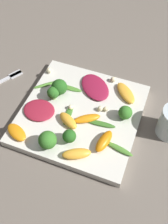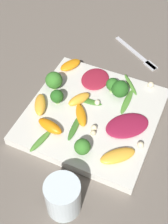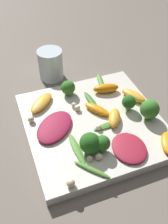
# 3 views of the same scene
# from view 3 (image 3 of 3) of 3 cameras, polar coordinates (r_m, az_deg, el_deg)

# --- Properties ---
(ground_plane) EXTENTS (2.40, 2.40, 0.00)m
(ground_plane) POSITION_cam_3_polar(r_m,az_deg,el_deg) (0.60, 2.04, -3.41)
(ground_plane) COLOR #6B6056
(plate) EXTENTS (0.30, 0.30, 0.02)m
(plate) POSITION_cam_3_polar(r_m,az_deg,el_deg) (0.60, 2.07, -2.66)
(plate) COLOR silver
(plate) RESTS_ON ground_plane
(drinking_glass) EXTENTS (0.07, 0.07, 0.08)m
(drinking_glass) POSITION_cam_3_polar(r_m,az_deg,el_deg) (0.73, -7.28, 10.24)
(drinking_glass) COLOR silver
(drinking_glass) RESTS_ON ground_plane
(radicchio_leaf_0) EXTENTS (0.12, 0.12, 0.01)m
(radicchio_leaf_0) POSITION_cam_3_polar(r_m,az_deg,el_deg) (0.57, -6.42, -3.19)
(radicchio_leaf_0) COLOR maroon
(radicchio_leaf_0) RESTS_ON plate
(radicchio_leaf_1) EXTENTS (0.07, 0.08, 0.01)m
(radicchio_leaf_1) POSITION_cam_3_polar(r_m,az_deg,el_deg) (0.54, 9.81, -7.68)
(radicchio_leaf_1) COLOR maroon
(radicchio_leaf_1) RESTS_ON plate
(orange_segment_0) EXTENTS (0.06, 0.07, 0.01)m
(orange_segment_0) POSITION_cam_3_polar(r_m,az_deg,el_deg) (0.60, 2.88, 0.59)
(orange_segment_0) COLOR orange
(orange_segment_0) RESTS_ON plate
(orange_segment_2) EXTENTS (0.05, 0.07, 0.02)m
(orange_segment_2) POSITION_cam_3_polar(r_m,az_deg,el_deg) (0.65, 10.73, 3.55)
(orange_segment_2) COLOR #FCAD33
(orange_segment_2) RESTS_ON plate
(orange_segment_3) EXTENTS (0.05, 0.06, 0.02)m
(orange_segment_3) POSITION_cam_3_polar(r_m,az_deg,el_deg) (0.58, 6.61, -1.23)
(orange_segment_3) COLOR #FCAD33
(orange_segment_3) RESTS_ON plate
(orange_segment_4) EXTENTS (0.07, 0.04, 0.02)m
(orange_segment_4) POSITION_cam_3_polar(r_m,az_deg,el_deg) (0.66, 4.79, 5.18)
(orange_segment_4) COLOR orange
(orange_segment_4) RESTS_ON plate
(orange_segment_5) EXTENTS (0.08, 0.08, 0.01)m
(orange_segment_5) POSITION_cam_3_polar(r_m,az_deg,el_deg) (0.63, -9.27, 2.00)
(orange_segment_5) COLOR #FCAD33
(orange_segment_5) RESTS_ON plate
(broccoli_floret_0) EXTENTS (0.04, 0.04, 0.05)m
(broccoli_floret_0) POSITION_cam_3_polar(r_m,az_deg,el_deg) (0.51, 1.33, -6.80)
(broccoli_floret_0) COLOR #7A9E51
(broccoli_floret_0) RESTS_ON plate
(broccoli_floret_1) EXTENTS (0.03, 0.03, 0.04)m
(broccoli_floret_1) POSITION_cam_3_polar(r_m,az_deg,el_deg) (0.61, 9.73, 2.11)
(broccoli_floret_1) COLOR #84AD5B
(broccoli_floret_1) RESTS_ON plate
(broccoli_floret_2) EXTENTS (0.04, 0.04, 0.05)m
(broccoli_floret_2) POSITION_cam_3_polar(r_m,az_deg,el_deg) (0.59, 14.09, 0.56)
(broccoli_floret_2) COLOR #7A9E51
(broccoli_floret_2) RESTS_ON plate
(broccoli_floret_3) EXTENTS (0.03, 0.03, 0.04)m
(broccoli_floret_3) POSITION_cam_3_polar(r_m,az_deg,el_deg) (0.64, -3.47, 5.30)
(broccoli_floret_3) COLOR #84AD5B
(broccoli_floret_3) RESTS_ON plate
(broccoli_floret_4) EXTENTS (0.03, 0.03, 0.04)m
(broccoli_floret_4) POSITION_cam_3_polar(r_m,az_deg,el_deg) (0.52, 3.99, -6.85)
(broccoli_floret_4) COLOR #84AD5B
(broccoli_floret_4) RESTS_ON plate
(arugula_sprig_0) EXTENTS (0.02, 0.08, 0.01)m
(arugula_sprig_0) POSITION_cam_3_polar(r_m,az_deg,el_deg) (0.63, 1.68, 2.30)
(arugula_sprig_0) COLOR #3D7528
(arugula_sprig_0) RESTS_ON plate
(arugula_sprig_1) EXTENTS (0.03, 0.07, 0.01)m
(arugula_sprig_1) POSITION_cam_3_polar(r_m,az_deg,el_deg) (0.69, 3.65, 6.68)
(arugula_sprig_1) COLOR #518E33
(arugula_sprig_1) RESTS_ON plate
(arugula_sprig_2) EXTENTS (0.06, 0.06, 0.01)m
(arugula_sprig_2) POSITION_cam_3_polar(r_m,az_deg,el_deg) (0.50, 1.75, -12.42)
(arugula_sprig_2) COLOR #518E33
(arugula_sprig_2) RESTS_ON plate
(arugula_sprig_3) EXTENTS (0.02, 0.08, 0.00)m
(arugula_sprig_3) POSITION_cam_3_polar(r_m,az_deg,el_deg) (0.53, -1.64, -7.97)
(arugula_sprig_3) COLOR #518E33
(arugula_sprig_3) RESTS_ON plate
(arugula_sprig_4) EXTENTS (0.07, 0.02, 0.00)m
(arugula_sprig_4) POSITION_cam_3_polar(r_m,az_deg,el_deg) (0.58, 5.05, -2.94)
(arugula_sprig_4) COLOR #3D7528
(arugula_sprig_4) RESTS_ON plate
(macadamia_nut_0) EXTENTS (0.01, 0.01, 0.01)m
(macadamia_nut_0) POSITION_cam_3_polar(r_m,az_deg,el_deg) (0.51, 1.29, -10.08)
(macadamia_nut_0) COLOR beige
(macadamia_nut_0) RESTS_ON plate
(macadamia_nut_1) EXTENTS (0.01, 0.01, 0.01)m
(macadamia_nut_1) POSITION_cam_3_polar(r_m,az_deg,el_deg) (0.57, 3.53, -3.21)
(macadamia_nut_1) COLOR beige
(macadamia_nut_1) RESTS_ON plate
(macadamia_nut_2) EXTENTS (0.02, 0.02, 0.02)m
(macadamia_nut_2) POSITION_cam_3_polar(r_m,az_deg,el_deg) (0.48, -2.93, -15.16)
(macadamia_nut_2) COLOR beige
(macadamia_nut_2) RESTS_ON plate
(macadamia_nut_3) EXTENTS (0.01, 0.01, 0.01)m
(macadamia_nut_3) POSITION_cam_3_polar(r_m,az_deg,el_deg) (0.59, -11.48, -1.58)
(macadamia_nut_3) COLOR beige
(macadamia_nut_3) RESTS_ON plate
(macadamia_nut_4) EXTENTS (0.01, 0.01, 0.01)m
(macadamia_nut_4) POSITION_cam_3_polar(r_m,az_deg,el_deg) (0.61, -1.45, 0.85)
(macadamia_nut_4) COLOR beige
(macadamia_nut_4) RESTS_ON plate
(macadamia_nut_5) EXTENTS (0.01, 0.01, 0.01)m
(macadamia_nut_5) POSITION_cam_3_polar(r_m,az_deg,el_deg) (0.62, -2.20, 1.53)
(macadamia_nut_5) COLOR beige
(macadamia_nut_5) RESTS_ON plate
(macadamia_nut_6) EXTENTS (0.01, 0.01, 0.01)m
(macadamia_nut_6) POSITION_cam_3_polar(r_m,az_deg,el_deg) (0.51, 3.26, -9.69)
(macadamia_nut_6) COLOR beige
(macadamia_nut_6) RESTS_ON plate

